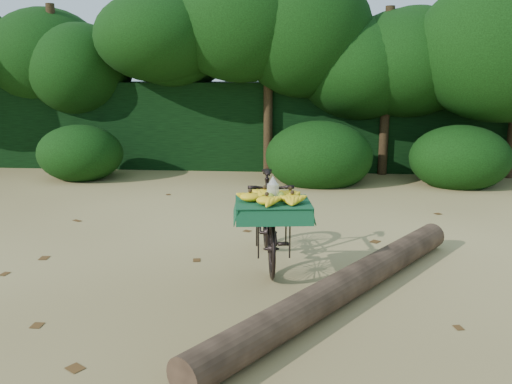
{
  "coord_description": "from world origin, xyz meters",
  "views": [
    {
      "loc": [
        1.2,
        -5.53,
        1.99
      ],
      "look_at": [
        0.75,
        -0.37,
        0.85
      ],
      "focal_mm": 38.0,
      "sensor_mm": 36.0,
      "label": 1
    }
  ],
  "objects": [
    {
      "name": "ground",
      "position": [
        0.0,
        0.0,
        0.0
      ],
      "size": [
        80.0,
        80.0,
        0.0
      ],
      "primitive_type": "plane",
      "color": "tan",
      "rests_on": "ground"
    },
    {
      "name": "vendor_bicycle",
      "position": [
        0.86,
        -0.04,
        0.5
      ],
      "size": [
        0.79,
        1.75,
        0.98
      ],
      "rotation": [
        0.0,
        0.0,
        0.13
      ],
      "color": "black",
      "rests_on": "ground"
    },
    {
      "name": "fallen_log",
      "position": [
        1.6,
        -0.95,
        0.14
      ],
      "size": [
        2.48,
        3.4,
        0.28
      ],
      "primitive_type": "cylinder",
      "rotation": [
        1.57,
        0.0,
        -0.61
      ],
      "color": "brown",
      "rests_on": "ground"
    },
    {
      "name": "hedge_backdrop",
      "position": [
        0.0,
        6.3,
        0.9
      ],
      "size": [
        26.0,
        1.8,
        1.8
      ],
      "primitive_type": "cube",
      "color": "black",
      "rests_on": "ground"
    },
    {
      "name": "tree_row",
      "position": [
        -0.65,
        5.5,
        2.0
      ],
      "size": [
        14.5,
        2.0,
        4.0
      ],
      "primitive_type": null,
      "color": "black",
      "rests_on": "ground"
    },
    {
      "name": "bush_clumps",
      "position": [
        0.5,
        4.3,
        0.45
      ],
      "size": [
        8.8,
        1.7,
        0.9
      ],
      "primitive_type": null,
      "color": "black",
      "rests_on": "ground"
    },
    {
      "name": "leaf_litter",
      "position": [
        0.0,
        0.65,
        0.01
      ],
      "size": [
        7.0,
        7.3,
        0.01
      ],
      "primitive_type": null,
      "color": "#4F3115",
      "rests_on": "ground"
    }
  ]
}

